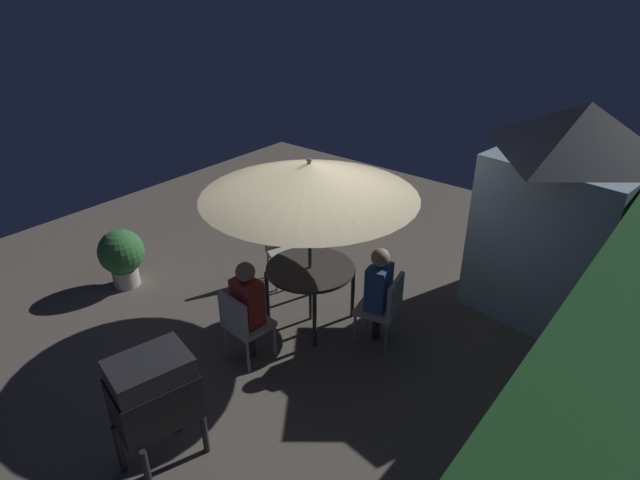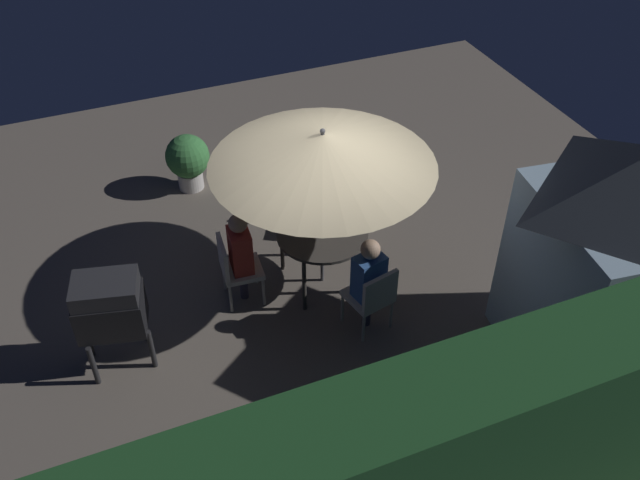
% 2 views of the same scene
% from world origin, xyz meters
% --- Properties ---
extents(ground_plane, '(11.00, 11.00, 0.00)m').
position_xyz_m(ground_plane, '(0.00, 0.00, 0.00)').
color(ground_plane, '#6B6056').
extents(hedge_backdrop, '(6.57, 0.77, 2.17)m').
position_xyz_m(hedge_backdrop, '(0.00, 3.50, 1.09)').
color(hedge_backdrop, '#1E4C23').
rests_on(hedge_backdrop, ground).
extents(garden_shed, '(2.08, 2.02, 2.73)m').
position_xyz_m(garden_shed, '(-2.38, 2.29, 1.39)').
color(garden_shed, '#9EBCD1').
rests_on(garden_shed, ground).
extents(patio_table, '(1.11, 1.11, 0.78)m').
position_xyz_m(patio_table, '(-0.05, 0.04, 0.71)').
color(patio_table, '#47423D').
rests_on(patio_table, ground).
extents(patio_umbrella, '(2.55, 2.55, 2.20)m').
position_xyz_m(patio_umbrella, '(-0.05, 0.04, 1.94)').
color(patio_umbrella, '#4C4C51').
rests_on(patio_umbrella, ground).
extents(bbq_grill, '(0.80, 0.65, 1.20)m').
position_xyz_m(bbq_grill, '(2.51, 0.41, 0.85)').
color(bbq_grill, black).
rests_on(bbq_grill, ground).
extents(chair_near_shed, '(0.50, 0.50, 0.90)m').
position_xyz_m(chair_near_shed, '(1.03, -0.06, 0.52)').
color(chair_near_shed, silver).
rests_on(chair_near_shed, ground).
extents(chair_far_side, '(0.55, 0.55, 0.90)m').
position_xyz_m(chair_far_side, '(-0.26, 1.01, 0.52)').
color(chair_far_side, silver).
rests_on(chair_far_side, ground).
extents(chair_toward_hedge, '(0.63, 0.63, 0.90)m').
position_xyz_m(chair_toward_hedge, '(-0.59, -0.92, 0.52)').
color(chair_toward_hedge, silver).
rests_on(chair_toward_hedge, ground).
extents(potted_plant_by_shed, '(0.63, 0.63, 0.86)m').
position_xyz_m(potted_plant_by_shed, '(0.98, -2.56, 0.49)').
color(potted_plant_by_shed, silver).
rests_on(potted_plant_by_shed, ground).
extents(person_in_red, '(0.27, 0.36, 1.26)m').
position_xyz_m(person_in_red, '(0.95, -0.05, 0.78)').
color(person_in_red, '#CC3D33').
rests_on(person_in_red, ground).
extents(person_in_blue, '(0.38, 0.31, 1.26)m').
position_xyz_m(person_in_blue, '(-0.24, 0.92, 0.78)').
color(person_in_blue, '#3866B2').
rests_on(person_in_blue, ground).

